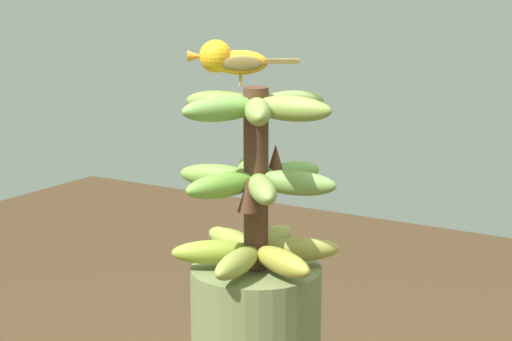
# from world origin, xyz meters

# --- Properties ---
(banana_bunch) EXTENTS (0.30, 0.29, 0.32)m
(banana_bunch) POSITION_xyz_m (0.00, 0.00, 1.21)
(banana_bunch) COLOR #4C2D1E
(banana_bunch) RESTS_ON banana_tree
(perched_bird) EXTENTS (0.12, 0.17, 0.08)m
(perched_bird) POSITION_xyz_m (-0.01, -0.06, 1.41)
(perched_bird) COLOR #C68933
(perched_bird) RESTS_ON banana_bunch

